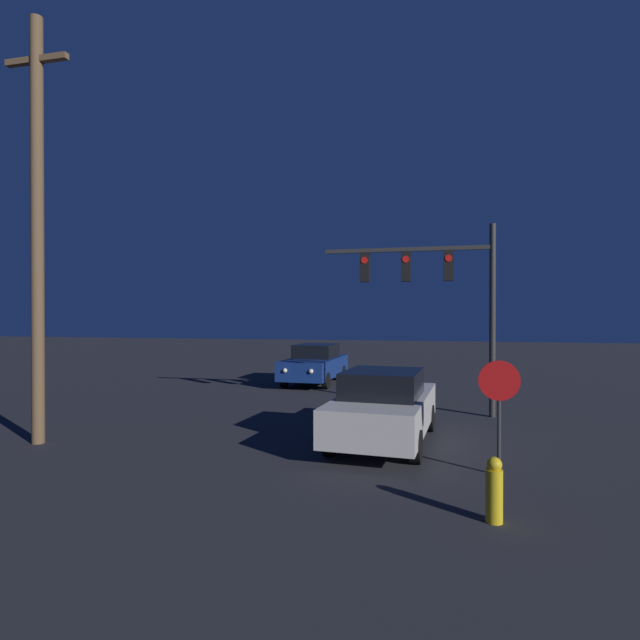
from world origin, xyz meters
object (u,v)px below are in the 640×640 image
Objects in this scene: car_near at (384,406)px; fire_hydrant at (494,490)px; car_far at (315,364)px; stop_sign at (499,395)px; utility_pole at (37,224)px; traffic_signal_mast at (439,284)px.

car_near is 4.55m from fire_hydrant.
stop_sign is at bearing 121.14° from car_far.
stop_sign is at bearing -0.32° from utility_pole.
car_far is 0.86× the size of traffic_signal_mast.
traffic_signal_mast is 6.02× the size of fire_hydrant.
traffic_signal_mast is (1.25, 3.67, 3.02)m from car_near.
utility_pole reaches higher than car_near.
car_far is 2.29× the size of stop_sign.
traffic_signal_mast reaches higher than car_far.
car_near is 2.31× the size of stop_sign.
car_near is at bearing 13.25° from utility_pole.
utility_pole reaches higher than car_far.
traffic_signal_mast reaches higher than stop_sign.
stop_sign reaches higher than car_near.
car_near is at bearing 140.52° from stop_sign.
traffic_signal_mast is at bearing 31.43° from utility_pole.
traffic_signal_mast is 2.65× the size of stop_sign.
utility_pole is at bearing 73.79° from car_far.
stop_sign is 2.45m from fire_hydrant.
car_near and car_far have the same top height.
stop_sign is at bearing 81.57° from fire_hydrant.
car_near is 9.00m from utility_pole.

